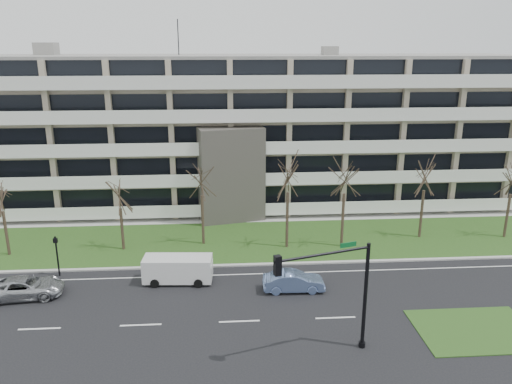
{
  "coord_description": "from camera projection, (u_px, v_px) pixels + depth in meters",
  "views": [
    {
      "loc": [
        -0.87,
        -27.11,
        16.41
      ],
      "look_at": [
        1.73,
        10.0,
        5.3
      ],
      "focal_mm": 35.0,
      "sensor_mm": 36.0,
      "label": 1
    }
  ],
  "objects": [
    {
      "name": "traffic_signal",
      "position": [
        336.0,
        284.0,
        26.28
      ],
      "size": [
        5.43,
        1.9,
        6.52
      ],
      "rotation": [
        0.0,
        0.0,
        0.29
      ],
      "color": "black",
      "rests_on": "ground"
    },
    {
      "name": "tree_1",
      "position": [
        0.0,
        194.0,
        38.81
      ],
      "size": [
        3.32,
        3.32,
        6.64
      ],
      "color": "#382B21",
      "rests_on": "ground"
    },
    {
      "name": "grass_verge",
      "position": [
        234.0,
        241.0,
        43.09
      ],
      "size": [
        90.0,
        10.0,
        0.06
      ],
      "primitive_type": "cube",
      "color": "#214918",
      "rests_on": "ground"
    },
    {
      "name": "tree_3",
      "position": [
        201.0,
        176.0,
        40.81
      ],
      "size": [
        3.84,
        3.84,
        7.69
      ],
      "color": "#382B21",
      "rests_on": "ground"
    },
    {
      "name": "tree_5",
      "position": [
        345.0,
        172.0,
        40.17
      ],
      "size": [
        4.15,
        4.15,
        8.3
      ],
      "color": "#382B21",
      "rests_on": "ground"
    },
    {
      "name": "tree_4",
      "position": [
        288.0,
        170.0,
        39.91
      ],
      "size": [
        4.28,
        4.28,
        8.57
      ],
      "color": "#382B21",
      "rests_on": "ground"
    },
    {
      "name": "lane_edge_line",
      "position": [
        236.0,
        274.0,
        36.88
      ],
      "size": [
        90.0,
        0.12,
        0.01
      ],
      "primitive_type": "cube",
      "color": "white",
      "rests_on": "ground"
    },
    {
      "name": "tree_2",
      "position": [
        119.0,
        192.0,
        39.94
      ],
      "size": [
        3.21,
        3.21,
        6.41
      ],
      "color": "#382B21",
      "rests_on": "ground"
    },
    {
      "name": "curb",
      "position": [
        235.0,
        265.0,
        38.3
      ],
      "size": [
        90.0,
        0.35,
        0.12
      ],
      "primitive_type": "cube",
      "color": "#B2B2AD",
      "rests_on": "ground"
    },
    {
      "name": "white_van",
      "position": [
        179.0,
        267.0,
        35.47
      ],
      "size": [
        4.97,
        2.26,
        1.88
      ],
      "rotation": [
        0.0,
        0.0,
        -0.07
      ],
      "color": "white",
      "rests_on": "ground"
    },
    {
      "name": "apartment_building",
      "position": [
        230.0,
        130.0,
        52.69
      ],
      "size": [
        60.5,
        15.1,
        18.75
      ],
      "color": "tan",
      "rests_on": "ground"
    },
    {
      "name": "ground",
      "position": [
        239.0,
        321.0,
        30.67
      ],
      "size": [
        160.0,
        160.0,
        0.0
      ],
      "primitive_type": "plane",
      "color": "black",
      "rests_on": "ground"
    },
    {
      "name": "silver_pickup",
      "position": [
        25.0,
        287.0,
        33.45
      ],
      "size": [
        5.22,
        2.83,
        1.39
      ],
      "primitive_type": "imported",
      "rotation": [
        0.0,
        0.0,
        1.68
      ],
      "color": "#B2B4BA",
      "rests_on": "ground"
    },
    {
      "name": "sidewalk",
      "position": [
        232.0,
        219.0,
        48.34
      ],
      "size": [
        90.0,
        2.0,
        0.08
      ],
      "primitive_type": "cube",
      "color": "#B2B2AD",
      "rests_on": "ground"
    },
    {
      "name": "tree_6",
      "position": [
        426.0,
        171.0,
        42.29
      ],
      "size": [
        3.85,
        3.85,
        7.7
      ],
      "color": "#382B21",
      "rests_on": "ground"
    },
    {
      "name": "blue_sedan",
      "position": [
        294.0,
        281.0,
        34.32
      ],
      "size": [
        4.25,
        1.55,
        1.39
      ],
      "primitive_type": "imported",
      "rotation": [
        0.0,
        0.0,
        1.55
      ],
      "color": "#728DC6",
      "rests_on": "ground"
    },
    {
      "name": "pedestrian_signal",
      "position": [
        57.0,
        251.0,
        36.15
      ],
      "size": [
        0.3,
        0.24,
        3.1
      ],
      "rotation": [
        0.0,
        0.0,
        0.06
      ],
      "color": "black",
      "rests_on": "ground"
    },
    {
      "name": "grass_median",
      "position": [
        475.0,
        330.0,
        29.69
      ],
      "size": [
        7.0,
        5.0,
        0.06
      ],
      "primitive_type": "cube",
      "color": "#214918",
      "rests_on": "ground"
    }
  ]
}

